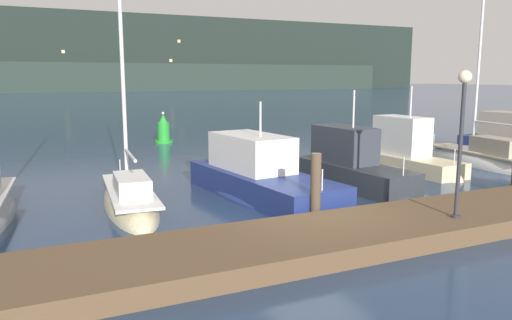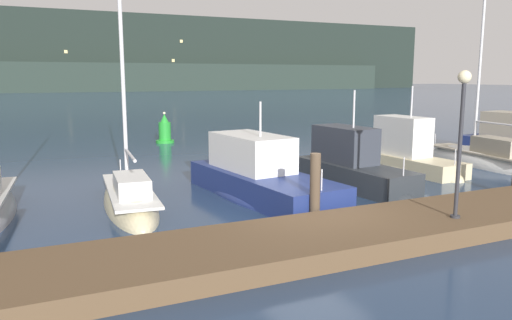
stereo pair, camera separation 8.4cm
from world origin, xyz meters
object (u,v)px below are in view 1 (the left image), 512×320
Objects in this scene: sailboat_berth_4 at (130,203)px; motorboat_berth_5 at (260,184)px; motorboat_berth_6 at (352,176)px; motorboat_berth_7 at (408,162)px; channel_buoy at (164,131)px; dock_lamppost at (462,119)px; sailboat_berth_8 at (482,162)px.

sailboat_berth_4 reaches higher than motorboat_berth_5.
motorboat_berth_7 is (3.98, 1.52, -0.01)m from motorboat_berth_6.
motorboat_berth_6 is 1.05× the size of motorboat_berth_7.
motorboat_berth_7 reaches higher than channel_buoy.
channel_buoy is 0.51× the size of dock_lamppost.
motorboat_berth_5 is 3.66m from motorboat_berth_6.
motorboat_berth_6 is at bearing -0.45° from motorboat_berth_5.
dock_lamppost is (-8.91, -6.85, 2.78)m from sailboat_berth_8.
sailboat_berth_4 is 1.33× the size of motorboat_berth_5.
motorboat_berth_5 is 1.38× the size of motorboat_berth_7.
sailboat_berth_4 reaches higher than channel_buoy.
motorboat_berth_5 is 4.03× the size of channel_buoy.
channel_buoy is 20.71m from dock_lamppost.
sailboat_berth_4 is 0.88× the size of sailboat_berth_8.
motorboat_berth_5 is 0.66× the size of sailboat_berth_8.
motorboat_berth_6 is 1.58× the size of dock_lamppost.
motorboat_berth_5 is 6.84m from dock_lamppost.
channel_buoy is at bearing 118.06° from motorboat_berth_7.
channel_buoy is at bearing 128.90° from sailboat_berth_8.
sailboat_berth_8 is 11.57m from dock_lamppost.
channel_buoy is at bearing 87.69° from motorboat_berth_5.
motorboat_berth_6 is 6.34m from dock_lamppost.
motorboat_berth_6 is at bearing -159.03° from motorboat_berth_7.
sailboat_berth_8 is at bearing -5.96° from motorboat_berth_7.
motorboat_berth_7 reaches higher than motorboat_berth_5.
sailboat_berth_8 is at bearing -51.10° from channel_buoy.
sailboat_berth_8 reaches higher than motorboat_berth_5.
motorboat_berth_7 is at bearing 174.04° from sailboat_berth_8.
sailboat_berth_8 is at bearing 7.98° from motorboat_berth_6.
channel_buoy is (-7.05, 13.22, 0.30)m from motorboat_berth_7.
motorboat_berth_5 is 11.65m from sailboat_berth_8.
motorboat_berth_7 reaches higher than motorboat_berth_6.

